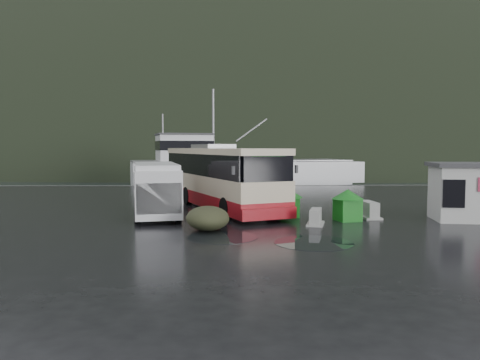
{
  "coord_description": "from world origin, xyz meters",
  "views": [
    {
      "loc": [
        -0.94,
        -23.39,
        3.55
      ],
      "look_at": [
        -0.38,
        3.13,
        1.7
      ],
      "focal_mm": 35.0,
      "sensor_mm": 36.0,
      "label": 1
    }
  ],
  "objects_px": {
    "waste_bin_left": "(288,217)",
    "fishing_trawler": "(242,179)",
    "white_van": "(156,216)",
    "jersey_barrier_a": "(315,225)",
    "waste_bin_right": "(347,221)",
    "jersey_barrier_b": "(369,218)",
    "dome_tent": "(208,230)",
    "ticket_kiosk": "(468,220)",
    "coach_bus": "(219,208)"
  },
  "relations": [
    {
      "from": "dome_tent",
      "to": "ticket_kiosk",
      "type": "relative_size",
      "value": 0.73
    },
    {
      "from": "dome_tent",
      "to": "fishing_trawler",
      "type": "height_order",
      "value": "fishing_trawler"
    },
    {
      "from": "dome_tent",
      "to": "waste_bin_left",
      "type": "bearing_deg",
      "value": 43.34
    },
    {
      "from": "dome_tent",
      "to": "jersey_barrier_a",
      "type": "height_order",
      "value": "dome_tent"
    },
    {
      "from": "coach_bus",
      "to": "fishing_trawler",
      "type": "relative_size",
      "value": 0.47
    },
    {
      "from": "ticket_kiosk",
      "to": "jersey_barrier_a",
      "type": "distance_m",
      "value": 7.77
    },
    {
      "from": "white_van",
      "to": "waste_bin_left",
      "type": "bearing_deg",
      "value": -15.83
    },
    {
      "from": "waste_bin_left",
      "to": "jersey_barrier_a",
      "type": "relative_size",
      "value": 0.99
    },
    {
      "from": "waste_bin_left",
      "to": "dome_tent",
      "type": "height_order",
      "value": "waste_bin_left"
    },
    {
      "from": "waste_bin_right",
      "to": "jersey_barrier_a",
      "type": "xyz_separation_m",
      "value": [
        -1.77,
        -1.16,
        0.0
      ]
    },
    {
      "from": "waste_bin_right",
      "to": "jersey_barrier_b",
      "type": "relative_size",
      "value": 0.92
    },
    {
      "from": "white_van",
      "to": "jersey_barrier_a",
      "type": "xyz_separation_m",
      "value": [
        7.78,
        -2.99,
        0.0
      ]
    },
    {
      "from": "coach_bus",
      "to": "waste_bin_left",
      "type": "bearing_deg",
      "value": -67.83
    },
    {
      "from": "white_van",
      "to": "jersey_barrier_b",
      "type": "height_order",
      "value": "white_van"
    },
    {
      "from": "waste_bin_left",
      "to": "fishing_trawler",
      "type": "height_order",
      "value": "fishing_trawler"
    },
    {
      "from": "waste_bin_left",
      "to": "jersey_barrier_b",
      "type": "distance_m",
      "value": 4.04
    },
    {
      "from": "waste_bin_left",
      "to": "ticket_kiosk",
      "type": "distance_m",
      "value": 8.74
    },
    {
      "from": "jersey_barrier_b",
      "to": "white_van",
      "type": "bearing_deg",
      "value": 174.93
    },
    {
      "from": "waste_bin_right",
      "to": "white_van",
      "type": "bearing_deg",
      "value": 169.11
    },
    {
      "from": "coach_bus",
      "to": "ticket_kiosk",
      "type": "height_order",
      "value": "coach_bus"
    },
    {
      "from": "coach_bus",
      "to": "waste_bin_left",
      "type": "relative_size",
      "value": 9.19
    },
    {
      "from": "waste_bin_left",
      "to": "jersey_barrier_a",
      "type": "bearing_deg",
      "value": -69.28
    },
    {
      "from": "white_van",
      "to": "ticket_kiosk",
      "type": "relative_size",
      "value": 1.83
    },
    {
      "from": "white_van",
      "to": "waste_bin_left",
      "type": "distance_m",
      "value": 6.86
    },
    {
      "from": "white_van",
      "to": "jersey_barrier_b",
      "type": "bearing_deg",
      "value": -16.6
    },
    {
      "from": "dome_tent",
      "to": "jersey_barrier_b",
      "type": "xyz_separation_m",
      "value": [
        7.97,
        3.28,
        0.0
      ]
    },
    {
      "from": "coach_bus",
      "to": "jersey_barrier_b",
      "type": "relative_size",
      "value": 7.99
    },
    {
      "from": "dome_tent",
      "to": "ticket_kiosk",
      "type": "xyz_separation_m",
      "value": [
        12.59,
        2.36,
        0.0
      ]
    },
    {
      "from": "waste_bin_left",
      "to": "waste_bin_right",
      "type": "bearing_deg",
      "value": -26.03
    },
    {
      "from": "waste_bin_left",
      "to": "dome_tent",
      "type": "xyz_separation_m",
      "value": [
        -3.96,
        -3.73,
        0.0
      ]
    },
    {
      "from": "waste_bin_right",
      "to": "ticket_kiosk",
      "type": "relative_size",
      "value": 0.43
    },
    {
      "from": "ticket_kiosk",
      "to": "jersey_barrier_b",
      "type": "height_order",
      "value": "ticket_kiosk"
    },
    {
      "from": "jersey_barrier_b",
      "to": "coach_bus",
      "type": "bearing_deg",
      "value": 151.13
    },
    {
      "from": "ticket_kiosk",
      "to": "jersey_barrier_a",
      "type": "xyz_separation_m",
      "value": [
        -7.69,
        -1.1,
        0.0
      ]
    },
    {
      "from": "fishing_trawler",
      "to": "jersey_barrier_a",
      "type": "bearing_deg",
      "value": -99.95
    },
    {
      "from": "ticket_kiosk",
      "to": "fishing_trawler",
      "type": "relative_size",
      "value": 0.13
    },
    {
      "from": "dome_tent",
      "to": "jersey_barrier_b",
      "type": "relative_size",
      "value": 1.57
    },
    {
      "from": "jersey_barrier_b",
      "to": "ticket_kiosk",
      "type": "bearing_deg",
      "value": -11.38
    },
    {
      "from": "waste_bin_right",
      "to": "jersey_barrier_a",
      "type": "height_order",
      "value": "waste_bin_right"
    },
    {
      "from": "white_van",
      "to": "ticket_kiosk",
      "type": "height_order",
      "value": "ticket_kiosk"
    },
    {
      "from": "coach_bus",
      "to": "ticket_kiosk",
      "type": "distance_m",
      "value": 13.31
    },
    {
      "from": "coach_bus",
      "to": "jersey_barrier_a",
      "type": "distance_m",
      "value": 7.75
    },
    {
      "from": "waste_bin_left",
      "to": "fishing_trawler",
      "type": "xyz_separation_m",
      "value": [
        -1.64,
        28.63,
        0.0
      ]
    },
    {
      "from": "white_van",
      "to": "fishing_trawler",
      "type": "bearing_deg",
      "value": 67.99
    },
    {
      "from": "jersey_barrier_b",
      "to": "jersey_barrier_a",
      "type": "bearing_deg",
      "value": -146.6
    },
    {
      "from": "jersey_barrier_b",
      "to": "fishing_trawler",
      "type": "distance_m",
      "value": 29.62
    },
    {
      "from": "fishing_trawler",
      "to": "jersey_barrier_b",
      "type": "bearing_deg",
      "value": -93.68
    },
    {
      "from": "jersey_barrier_b",
      "to": "fishing_trawler",
      "type": "bearing_deg",
      "value": 101.0
    },
    {
      "from": "coach_bus",
      "to": "white_van",
      "type": "height_order",
      "value": "coach_bus"
    },
    {
      "from": "coach_bus",
      "to": "white_van",
      "type": "relative_size",
      "value": 2.02
    }
  ]
}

